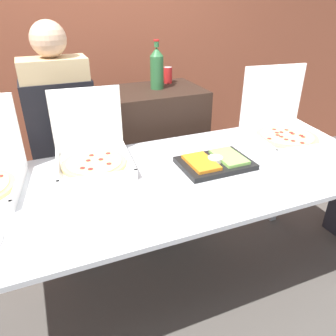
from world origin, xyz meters
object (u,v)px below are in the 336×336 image
(pizza_box_far_right, at_px, (92,153))
(person_server_vest, at_px, (64,139))
(pizza_box_near_left, at_px, (283,127))
(soda_can_colored, at_px, (168,75))
(soda_can_silver, at_px, (156,76))
(veggie_tray, at_px, (215,162))
(soda_bottle, at_px, (157,68))

(pizza_box_far_right, distance_m, person_server_vest, 0.44)
(pizza_box_far_right, bearing_deg, pizza_box_near_left, 0.83)
(soda_can_colored, bearing_deg, pizza_box_far_right, -136.00)
(pizza_box_near_left, xyz_separation_m, person_server_vest, (-1.36, 0.52, -0.07))
(soda_can_silver, bearing_deg, pizza_box_far_right, -131.95)
(pizza_box_far_right, height_order, person_server_vest, person_server_vest)
(veggie_tray, xyz_separation_m, soda_bottle, (-0.01, 0.89, 0.36))
(soda_bottle, xyz_separation_m, soda_can_silver, (0.04, 0.13, -0.09))
(pizza_box_near_left, bearing_deg, pizza_box_far_right, -177.68)
(pizza_box_far_right, distance_m, veggie_tray, 0.69)
(veggie_tray, bearing_deg, soda_can_colored, 82.35)
(pizza_box_near_left, bearing_deg, soda_can_silver, 131.77)
(pizza_box_near_left, xyz_separation_m, veggie_tray, (-0.62, -0.19, -0.06))
(pizza_box_near_left, distance_m, person_server_vest, 1.46)
(soda_bottle, bearing_deg, veggie_tray, -89.53)
(pizza_box_near_left, xyz_separation_m, soda_bottle, (-0.63, 0.70, 0.31))
(soda_can_silver, distance_m, person_server_vest, 0.89)
(pizza_box_near_left, height_order, soda_can_silver, pizza_box_near_left)
(pizza_box_near_left, xyz_separation_m, pizza_box_far_right, (-1.25, 0.09, -0.01))
(soda_bottle, xyz_separation_m, soda_can_colored, (0.14, 0.13, -0.09))
(pizza_box_near_left, distance_m, soda_bottle, 0.99)
(soda_can_colored, bearing_deg, veggie_tray, -97.65)
(pizza_box_far_right, bearing_deg, soda_can_colored, 49.11)
(soda_bottle, xyz_separation_m, person_server_vest, (-0.74, -0.19, -0.37))
(pizza_box_near_left, relative_size, soda_bottle, 1.49)
(veggie_tray, bearing_deg, soda_can_silver, 88.09)
(pizza_box_near_left, bearing_deg, soda_bottle, 138.50)
(pizza_box_far_right, xyz_separation_m, soda_can_silver, (0.67, 0.74, 0.22))
(pizza_box_near_left, height_order, soda_bottle, soda_bottle)
(soda_can_silver, relative_size, person_server_vest, 0.08)
(soda_can_colored, height_order, person_server_vest, person_server_vest)
(pizza_box_near_left, distance_m, soda_can_colored, 0.99)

